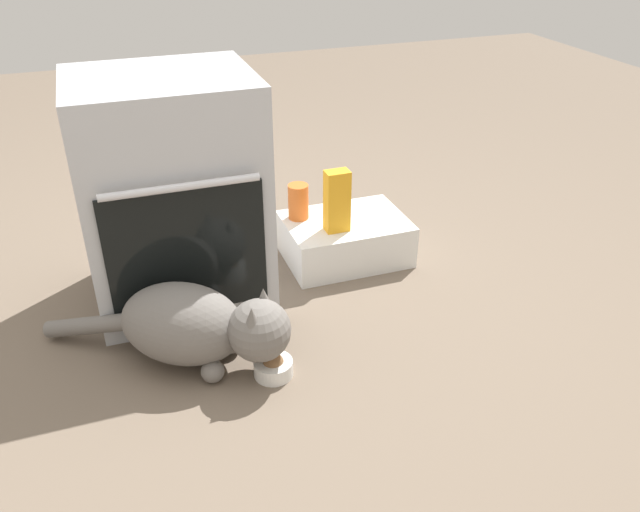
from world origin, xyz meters
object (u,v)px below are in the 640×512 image
object	(u,v)px
oven	(172,193)
cat	(197,325)
juice_carton	(337,201)
sauce_jar	(298,202)
pantry_cabinet	(345,239)
food_bowl	(273,367)

from	to	relation	value
oven	cat	size ratio (longest dim) A/B	1.09
oven	juice_carton	size ratio (longest dim) A/B	3.33
cat	sauce_jar	bearing A→B (deg)	80.59
oven	cat	distance (m)	0.50
pantry_cabinet	sauce_jar	distance (m)	0.24
sauce_jar	juice_carton	distance (m)	0.19
food_bowl	sauce_jar	size ratio (longest dim) A/B	0.87
oven	food_bowl	world-z (taller)	oven
pantry_cabinet	sauce_jar	bearing A→B (deg)	154.59
cat	sauce_jar	distance (m)	0.75
oven	pantry_cabinet	world-z (taller)	oven
cat	sauce_jar	size ratio (longest dim) A/B	5.26
pantry_cabinet	juice_carton	xyz separation A→B (m)	(-0.06, -0.07, 0.21)
oven	juice_carton	xyz separation A→B (m)	(0.59, -0.03, -0.11)
oven	cat	bearing A→B (deg)	-92.24
pantry_cabinet	food_bowl	size ratio (longest dim) A/B	3.92
pantry_cabinet	cat	distance (m)	0.82
cat	juice_carton	xyz separation A→B (m)	(0.61, 0.40, 0.15)
cat	food_bowl	bearing A→B (deg)	0.00
food_bowl	sauce_jar	distance (m)	0.77
pantry_cabinet	food_bowl	xyz separation A→B (m)	(-0.47, -0.60, -0.05)
pantry_cabinet	oven	bearing A→B (deg)	-177.14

